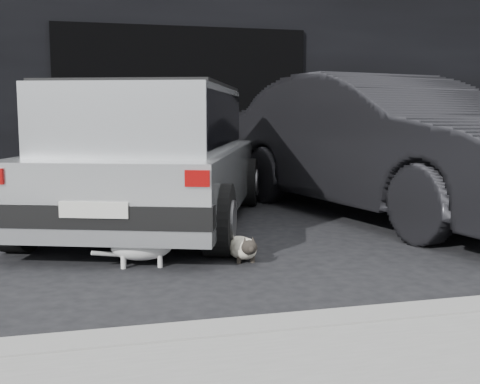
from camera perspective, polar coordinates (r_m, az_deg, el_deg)
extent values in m
plane|color=black|center=(5.75, -8.60, -5.07)|extent=(80.00, 80.00, 0.00)
cube|color=black|center=(11.76, -7.07, 13.53)|extent=(34.00, 4.00, 5.00)
cube|color=black|center=(9.71, -5.37, 7.77)|extent=(4.00, 0.10, 2.60)
cube|color=gray|center=(3.58, 12.69, -11.96)|extent=(18.00, 0.25, 0.12)
cube|color=silver|center=(6.82, -7.93, 1.35)|extent=(3.18, 4.55, 0.66)
cube|color=silver|center=(6.58, -8.47, 6.90)|extent=(2.49, 3.17, 0.66)
cube|color=black|center=(6.58, -8.47, 6.90)|extent=(2.47, 3.07, 0.53)
cube|color=black|center=(4.92, -13.36, -2.24)|extent=(1.82, 0.81, 0.19)
cube|color=black|center=(8.79, -4.88, 2.11)|extent=(1.82, 0.81, 0.19)
cube|color=silver|center=(4.83, -13.73, -1.67)|extent=(0.53, 0.21, 0.13)
cube|color=#8C0707|center=(4.59, -4.07, 1.29)|extent=(0.19, 0.10, 0.13)
cube|color=black|center=(6.58, -8.53, 9.92)|extent=(2.40, 2.91, 0.03)
cylinder|color=black|center=(5.75, -20.25, -2.20)|extent=(0.44, 0.68, 0.64)
cylinder|color=slate|center=(5.81, -21.39, -2.17)|extent=(0.14, 0.34, 0.35)
cylinder|color=black|center=(5.23, -2.01, -2.68)|extent=(0.44, 0.68, 0.64)
cylinder|color=slate|center=(5.21, -0.61, -2.70)|extent=(0.14, 0.34, 0.35)
cylinder|color=black|center=(8.47, -11.62, 1.06)|extent=(0.44, 0.68, 0.64)
cylinder|color=slate|center=(8.50, -12.44, 1.06)|extent=(0.14, 0.34, 0.35)
cylinder|color=black|center=(8.12, 0.72, 0.94)|extent=(0.44, 0.68, 0.64)
cylinder|color=slate|center=(8.11, 1.62, 0.93)|extent=(0.14, 0.34, 0.35)
imported|color=black|center=(7.51, 13.76, 4.34)|extent=(2.81, 5.48, 1.72)
ellipsoid|color=beige|center=(5.16, 0.13, -5.29)|extent=(0.24, 0.48, 0.18)
ellipsoid|color=beige|center=(5.04, 0.49, -5.34)|extent=(0.21, 0.21, 0.17)
ellipsoid|color=black|center=(4.92, 0.89, -5.27)|extent=(0.13, 0.12, 0.12)
sphere|color=black|center=(4.87, 1.07, -5.48)|extent=(0.05, 0.05, 0.05)
cone|color=black|center=(4.93, 1.23, -4.58)|extent=(0.04, 0.06, 0.06)
cone|color=black|center=(4.91, 0.46, -4.63)|extent=(0.04, 0.06, 0.06)
cylinder|color=black|center=(5.06, 1.20, -6.38)|extent=(0.04, 0.04, 0.06)
cylinder|color=black|center=(5.03, -0.09, -6.47)|extent=(0.04, 0.04, 0.06)
cylinder|color=black|center=(5.32, 0.34, -5.69)|extent=(0.04, 0.04, 0.06)
cylinder|color=black|center=(5.29, -0.90, -5.77)|extent=(0.04, 0.04, 0.06)
cylinder|color=black|center=(5.40, -0.61, -5.03)|extent=(0.12, 0.25, 0.08)
ellipsoid|color=white|center=(4.98, -9.31, -5.19)|extent=(0.52, 0.30, 0.21)
ellipsoid|color=white|center=(4.97, -7.88, -4.91)|extent=(0.24, 0.24, 0.18)
ellipsoid|color=silver|center=(4.96, -6.39, -4.05)|extent=(0.14, 0.15, 0.13)
sphere|color=silver|center=(4.96, -5.74, -4.11)|extent=(0.06, 0.06, 0.06)
cone|color=silver|center=(4.98, -6.59, -3.31)|extent=(0.06, 0.05, 0.07)
cone|color=silver|center=(4.91, -6.56, -3.47)|extent=(0.06, 0.05, 0.07)
cylinder|color=silver|center=(5.06, -7.60, -6.06)|extent=(0.04, 0.04, 0.12)
cylinder|color=silver|center=(4.94, -7.59, -6.40)|extent=(0.04, 0.04, 0.12)
cylinder|color=silver|center=(5.07, -10.94, -6.12)|extent=(0.04, 0.04, 0.12)
cylinder|color=silver|center=(4.95, -11.01, -6.45)|extent=(0.04, 0.04, 0.12)
cylinder|color=silver|center=(5.00, -12.41, -5.76)|extent=(0.27, 0.10, 0.08)
ellipsoid|color=gray|center=(4.96, -10.36, -5.00)|extent=(0.19, 0.15, 0.09)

